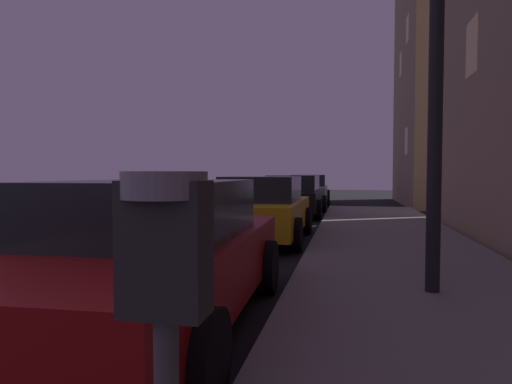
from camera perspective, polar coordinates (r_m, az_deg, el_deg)
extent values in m
cube|color=#333333|center=(0.99, -11.78, -7.22)|extent=(0.19, 0.11, 0.30)
cylinder|color=#999EA5|center=(0.98, -11.85, 0.89)|extent=(0.19, 0.19, 0.06)
cube|color=black|center=(1.01, -14.72, -4.79)|extent=(0.01, 0.08, 0.11)
cube|color=maroon|center=(4.43, -13.44, -9.73)|extent=(2.01, 4.52, 0.64)
cube|color=#1E2328|center=(4.35, -13.50, -2.24)|extent=(1.70, 2.24, 0.56)
cylinder|color=black|center=(6.10, -16.41, -8.72)|extent=(0.24, 0.67, 0.66)
cylinder|color=black|center=(5.55, 1.45, -9.74)|extent=(0.24, 0.67, 0.66)
cylinder|color=black|center=(2.96, -6.86, -20.89)|extent=(0.24, 0.67, 0.66)
cube|color=gold|center=(9.77, 0.82, -3.02)|extent=(1.79, 4.04, 0.64)
cube|color=#1E2328|center=(9.71, 0.80, 0.38)|extent=(1.57, 1.97, 0.56)
cylinder|color=black|center=(11.20, -2.50, -3.56)|extent=(0.22, 0.66, 0.66)
cylinder|color=black|center=(10.91, 6.65, -3.73)|extent=(0.22, 0.66, 0.66)
cylinder|color=black|center=(8.81, -6.42, -5.20)|extent=(0.22, 0.66, 0.66)
cylinder|color=black|center=(8.44, 5.23, -5.53)|extent=(0.22, 0.66, 0.66)
cube|color=black|center=(15.67, 5.01, -0.97)|extent=(1.93, 4.50, 0.64)
cube|color=#1E2328|center=(15.46, 4.93, 1.14)|extent=(1.68, 2.06, 0.56)
cylinder|color=black|center=(17.20, 2.46, -1.46)|extent=(0.23, 0.66, 0.66)
cylinder|color=black|center=(16.97, 8.80, -1.54)|extent=(0.23, 0.66, 0.66)
cylinder|color=black|center=(14.48, 0.55, -2.19)|extent=(0.23, 0.66, 0.66)
cylinder|color=black|center=(14.21, 8.09, -2.30)|extent=(0.23, 0.66, 0.66)
cube|color=#B7B7BF|center=(21.46, 6.86, -0.06)|extent=(1.99, 4.41, 0.64)
cube|color=#1E2328|center=(21.31, 6.86, 1.49)|extent=(1.69, 2.28, 0.56)
cylinder|color=black|center=(22.87, 4.72, -0.50)|extent=(0.25, 0.67, 0.66)
cylinder|color=black|center=(22.79, 9.32, -0.53)|extent=(0.25, 0.67, 0.66)
cylinder|color=black|center=(20.20, 4.09, -0.88)|extent=(0.25, 0.67, 0.66)
cylinder|color=black|center=(20.11, 9.30, -0.92)|extent=(0.25, 0.67, 0.66)
cylinder|color=black|center=(5.46, 22.45, 14.78)|extent=(0.16, 0.16, 5.07)
cube|color=#F2D17F|center=(10.89, 26.48, 16.59)|extent=(0.06, 0.90, 1.20)
cube|color=#998466|center=(23.72, 27.47, 12.65)|extent=(7.21, 8.27, 11.63)
cube|color=#F2D17F|center=(22.03, 19.23, 19.48)|extent=(0.06, 0.90, 1.20)
cube|color=#F2D17F|center=(24.12, 18.43, 15.53)|extent=(0.06, 0.90, 1.20)
cube|color=#F2D17F|center=(20.95, 19.09, 6.28)|extent=(0.06, 0.90, 1.20)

